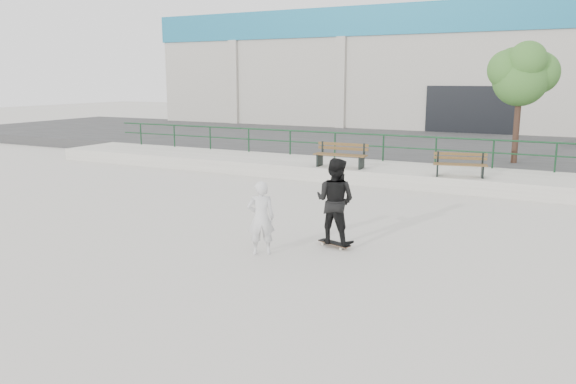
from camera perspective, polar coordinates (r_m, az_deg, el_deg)
The scene contains 11 objects.
ground at distance 11.89m, azimuth -1.61°, elevation -6.25°, with size 120.00×120.00×0.00m, color beige.
ledge at distance 20.47m, azimuth 11.17°, elevation 1.78°, with size 30.00×3.00×0.50m, color #B4AFA4.
parking_strip at distance 28.67m, azimuth 15.84°, elevation 4.29°, with size 60.00×14.00×0.50m, color #333333.
railing at distance 21.57m, azimuth 12.22°, elevation 4.89°, with size 28.00×0.06×1.03m.
commercial_building at distance 42.30m, azimuth 19.97°, elevation 12.09°, with size 44.20×16.33×8.00m.
bench_left at distance 20.12m, azimuth 5.40°, elevation 3.75°, with size 1.91×0.61×0.87m.
bench_right at distance 18.94m, azimuth 17.07°, elevation 2.66°, with size 1.74×0.82×0.77m.
tree at distance 22.61m, azimuth 22.67°, elevation 11.12°, with size 2.49×2.22×4.43m.
skateboard at distance 12.37m, azimuth 4.73°, elevation -5.22°, with size 0.80×0.44×0.09m.
standing_skater at distance 12.13m, azimuth 4.80°, elevation -0.90°, with size 0.91×0.71×1.87m, color black.
seated_skater at distance 11.64m, azimuth -2.76°, elevation -2.65°, with size 0.57×0.37×1.56m, color silver.
Camera 1 is at (5.41, -9.95, 3.62)m, focal length 35.00 mm.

